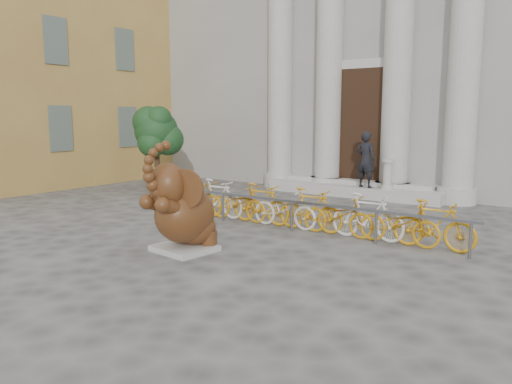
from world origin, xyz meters
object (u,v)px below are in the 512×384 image
Objects in this scene: bike_rack at (297,208)px; pedestrian at (366,160)px; elephant_statue at (182,212)px; tree at (157,132)px.

pedestrian is (-0.47, 5.07, 0.76)m from bike_rack.
tree is at bearing 146.60° from elephant_statue.
tree is 1.66× the size of pedestrian.
bike_rack is at bearing -18.35° from tree.
elephant_statue is 0.27× the size of bike_rack.
pedestrian is at bearing 95.28° from bike_rack.
pedestrian reaches higher than bike_rack.
elephant_statue is at bearing 94.21° from pedestrian.
elephant_statue is 0.73× the size of tree.
bike_rack is 7.67m from tree.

